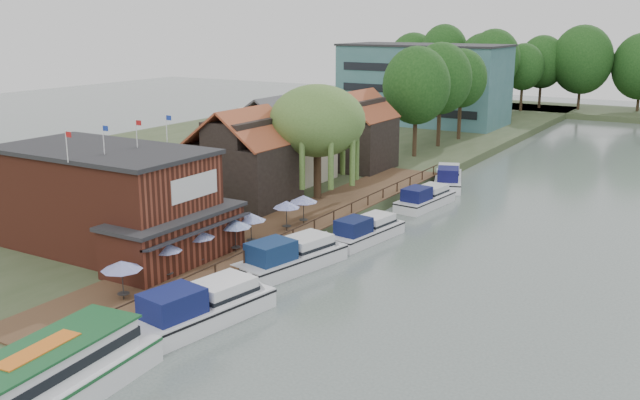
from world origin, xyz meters
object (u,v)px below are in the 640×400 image
Objects in this scene: umbrella_0 at (123,280)px; umbrella_6 at (304,210)px; umbrella_2 at (199,247)px; cruiser_2 at (366,227)px; cruiser_4 at (448,175)px; tour_boat at (29,386)px; umbrella_4 at (251,229)px; cruiser_3 at (425,196)px; umbrella_5 at (287,216)px; cruiser_1 at (291,253)px; cruiser_0 at (201,303)px; hotel_block at (423,84)px; cottage_c at (357,130)px; umbrella_3 at (235,236)px; swan at (135,344)px; willow at (317,143)px; pub at (125,202)px; cottage_b at (280,138)px; cottage_a at (244,157)px; umbrella_1 at (167,261)px.

umbrella_0 is 1.01× the size of umbrella_6.
umbrella_0 is at bearing -87.37° from umbrella_2.
umbrella_6 is 0.27× the size of cruiser_2.
cruiser_4 is 0.69× the size of tour_boat.
cruiser_3 is (4.91, 20.45, -1.23)m from umbrella_4.
umbrella_6 is (0.55, 18.72, 0.00)m from umbrella_0.
umbrella_5 is at bearing 93.64° from tour_boat.
cruiser_0 is at bearing -74.67° from cruiser_1.
cruiser_1 is at bearing 72.14° from umbrella_0.
hotel_block reaches higher than cruiser_0.
cruiser_3 is at bearing -34.57° from cottage_c.
tour_boat is at bearing -80.42° from cruiser_0.
hotel_block reaches higher than umbrella_6.
swan is at bearing -75.92° from umbrella_3.
umbrella_5 is 0.25× the size of cruiser_4.
willow is 0.76× the size of tour_boat.
cottage_b reaches higher than pub.
cruiser_1 is at bearing -40.74° from cottage_a.
umbrella_1 is at bearing -23.75° from pub.
umbrella_4 is (-0.08, 1.93, 0.00)m from umbrella_3.
pub reaches higher than swan.
hotel_block is 79.19m from umbrella_0.
umbrella_3 is at bearing -108.30° from cruiser_2.
pub reaches higher than umbrella_4.
umbrella_1 is 8.36m from umbrella_4.
pub is 36.78m from cruiser_4.
umbrella_0 is 1.01× the size of umbrella_2.
hotel_block is 67.24m from umbrella_4.
tour_boat is (4.37, -20.25, -0.78)m from umbrella_3.
umbrella_3 is at bearing -63.29° from cottage_b.
cottage_a reaches higher than umbrella_0.
pub is 8.42× the size of umbrella_2.
umbrella_5 is at bearing 87.07° from umbrella_4.
cruiser_4 is at bearing 83.23° from umbrella_2.
umbrella_4 is 11.55m from cruiser_0.
willow is 4.39× the size of umbrella_2.
cottage_b reaches higher than umbrella_3.
umbrella_1 and umbrella_4 have the same top height.
cottage_b is 17.31m from umbrella_6.
cruiser_4 is (-0.70, 40.22, -0.15)m from cruiser_0.
tour_boat is at bearing -73.82° from umbrella_2.
cottage_a is 0.81× the size of cruiser_0.
umbrella_6 reaches higher than tour_boat.
umbrella_1 is at bearing -94.53° from cruiser_3.
cruiser_2 is at bearing -59.85° from cottage_c.
umbrella_2 is 11.67m from umbrella_6.
cottage_a reaches higher than umbrella_4.
cottage_b is 4.04× the size of umbrella_2.
umbrella_0 is at bearing 109.49° from tour_boat.
umbrella_3 is 13.55m from swan.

